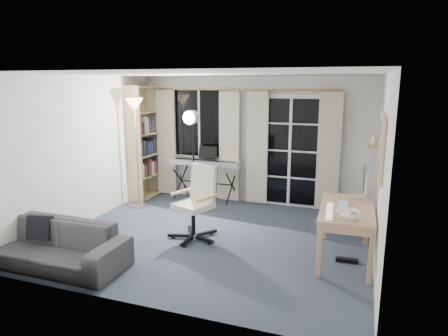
% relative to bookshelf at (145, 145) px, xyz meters
% --- Properties ---
extents(floor, '(4.50, 4.00, 0.02)m').
position_rel_bookshelf_xyz_m(floor, '(2.13, -1.68, -1.07)').
color(floor, '#343F4C').
rests_on(floor, ground).
extents(window, '(1.20, 0.08, 1.40)m').
position_rel_bookshelf_xyz_m(window, '(1.08, 0.29, 0.44)').
color(window, white).
rests_on(window, floor).
extents(french_door, '(1.32, 0.09, 2.11)m').
position_rel_bookshelf_xyz_m(french_door, '(2.88, 0.29, -0.03)').
color(french_door, white).
rests_on(french_door, floor).
extents(curtains, '(3.60, 0.07, 2.13)m').
position_rel_bookshelf_xyz_m(curtains, '(1.99, 0.20, 0.04)').
color(curtains, gold).
rests_on(curtains, floor).
extents(bookshelf, '(0.37, 1.04, 2.23)m').
position_rel_bookshelf_xyz_m(bookshelf, '(0.00, 0.00, 0.00)').
color(bookshelf, tan).
rests_on(bookshelf, floor).
extents(torchiere_lamp, '(0.40, 0.40, 2.01)m').
position_rel_bookshelf_xyz_m(torchiere_lamp, '(0.25, -0.73, 0.56)').
color(torchiere_lamp, '#B2B2B7').
rests_on(torchiere_lamp, floor).
extents(keyboard_piano, '(1.39, 0.68, 1.00)m').
position_rel_bookshelf_xyz_m(keyboard_piano, '(1.31, 0.01, -0.30)').
color(keyboard_piano, black).
rests_on(keyboard_piano, floor).
extents(studio_light, '(0.37, 0.37, 1.86)m').
position_rel_bookshelf_xyz_m(studio_light, '(1.34, -0.70, 0.43)').
color(studio_light, black).
rests_on(studio_light, floor).
extents(office_chair, '(0.76, 0.77, 1.09)m').
position_rel_bookshelf_xyz_m(office_chair, '(1.91, -1.71, -0.41)').
color(office_chair, black).
rests_on(office_chair, floor).
extents(desk, '(0.71, 1.35, 0.71)m').
position_rel_bookshelf_xyz_m(desk, '(4.01, -1.78, -0.44)').
color(desk, tan).
rests_on(desk, floor).
extents(monitor, '(0.17, 0.51, 0.44)m').
position_rel_bookshelf_xyz_m(monitor, '(4.21, -1.33, -0.08)').
color(monitor, silver).
rests_on(monitor, desk).
extents(desk_clutter, '(0.40, 0.81, 0.90)m').
position_rel_bookshelf_xyz_m(desk_clutter, '(3.95, -2.01, -0.50)').
color(desk_clutter, white).
rests_on(desk_clutter, desk).
extents(mug, '(0.12, 0.10, 0.12)m').
position_rel_bookshelf_xyz_m(mug, '(4.11, -2.28, -0.29)').
color(mug, silver).
rests_on(mug, desk).
extents(wall_mirror, '(0.04, 0.94, 0.74)m').
position_rel_bookshelf_xyz_m(wall_mirror, '(4.35, -2.03, 0.49)').
color(wall_mirror, tan).
rests_on(wall_mirror, floor).
extents(framed_print, '(0.03, 0.42, 0.32)m').
position_rel_bookshelf_xyz_m(framed_print, '(4.36, -1.13, 0.54)').
color(framed_print, tan).
rests_on(framed_print, floor).
extents(wall_shelf, '(0.16, 0.30, 0.18)m').
position_rel_bookshelf_xyz_m(wall_shelf, '(4.29, -0.63, 0.35)').
color(wall_shelf, tan).
rests_on(wall_shelf, floor).
extents(sofa, '(1.91, 0.56, 0.75)m').
position_rel_bookshelf_xyz_m(sofa, '(0.54, -3.23, -0.68)').
color(sofa, '#302F32').
rests_on(sofa, floor).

